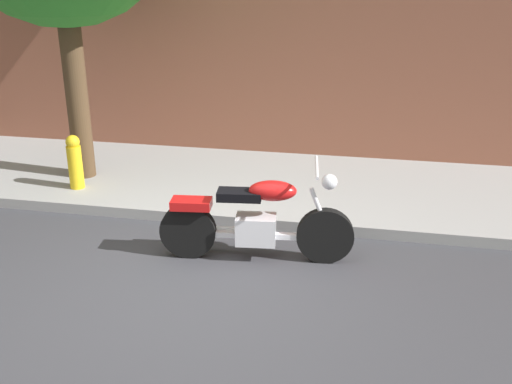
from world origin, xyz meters
The scene contains 4 objects.
ground_plane centered at (0.00, 0.00, 0.00)m, with size 60.00×60.00×0.00m, color #38383D.
sidewalk centered at (0.00, 2.83, 0.07)m, with size 19.65×2.74×0.14m, color #959595.
motorcycle centered at (0.49, 0.69, 0.46)m, with size 2.16×0.70×1.13m.
fire_hydrant centered at (-2.35, 2.04, 0.46)m, with size 0.20×0.20×0.91m.
Camera 1 is at (1.66, -5.20, 3.17)m, focal length 41.99 mm.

